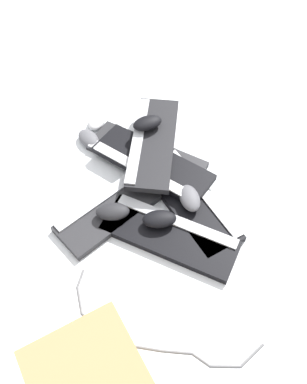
{
  "coord_description": "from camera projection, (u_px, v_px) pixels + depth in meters",
  "views": [
    {
      "loc": [
        0.82,
        -0.14,
        1.2
      ],
      "look_at": [
        -0.02,
        0.06,
        0.04
      ],
      "focal_mm": 40.0,
      "sensor_mm": 36.0,
      "label": 1
    }
  ],
  "objects": [
    {
      "name": "ground_plane",
      "position": [
        137.0,
        208.0,
        1.46
      ],
      "size": [
        3.2,
        3.2,
        0.0
      ],
      "primitive_type": "plane",
      "color": "silver"
    },
    {
      "name": "keyboard_0",
      "position": [
        170.0,
        236.0,
        1.38
      ],
      "size": [
        0.39,
        0.44,
        0.03
      ],
      "color": "black",
      "rests_on": "ground"
    },
    {
      "name": "keyboard_1",
      "position": [
        190.0,
        200.0,
        1.46
      ],
      "size": [
        0.46,
        0.27,
        0.03
      ],
      "color": "black",
      "rests_on": "ground"
    },
    {
      "name": "keyboard_2",
      "position": [
        146.0,
        156.0,
        1.58
      ],
      "size": [
        0.41,
        0.43,
        0.03
      ],
      "color": "#232326",
      "rests_on": "ground"
    },
    {
      "name": "keyboard_3",
      "position": [
        117.0,
        205.0,
        1.45
      ],
      "size": [
        0.34,
        0.46,
        0.03
      ],
      "color": "#232326",
      "rests_on": "ground"
    },
    {
      "name": "keyboard_4",
      "position": [
        152.0,
        164.0,
        1.52
      ],
      "size": [
        0.43,
        0.4,
        0.03
      ],
      "color": "black",
      "rests_on": "keyboard_2"
    },
    {
      "name": "keyboard_5",
      "position": [
        152.0,
        142.0,
        1.54
      ],
      "size": [
        0.46,
        0.29,
        0.03
      ],
      "color": "black",
      "rests_on": "keyboard_4"
    },
    {
      "name": "mouse_0",
      "position": [
        89.0,
        139.0,
        1.63
      ],
      "size": [
        0.13,
        0.1,
        0.04
      ],
      "primitive_type": "ellipsoid",
      "rotation": [
        0.0,
        0.0,
        0.38
      ],
      "color": "#4C4C51",
      "rests_on": "ground"
    },
    {
      "name": "mouse_1",
      "position": [
        190.0,
        198.0,
        1.42
      ],
      "size": [
        0.11,
        0.07,
        0.04
      ],
      "primitive_type": "ellipsoid",
      "rotation": [
        0.0,
        0.0,
        0.0
      ],
      "color": "#4C4C51",
      "rests_on": "keyboard_1"
    },
    {
      "name": "mouse_2",
      "position": [
        97.0,
        120.0,
        1.69
      ],
      "size": [
        0.13,
        0.11,
        0.04
      ],
      "primitive_type": "ellipsoid",
      "rotation": [
        0.0,
        0.0,
        5.85
      ],
      "color": "silver",
      "rests_on": "ground"
    },
    {
      "name": "mouse_3",
      "position": [
        113.0,
        212.0,
        1.39
      ],
      "size": [
        0.09,
        0.12,
        0.04
      ],
      "primitive_type": "ellipsoid",
      "rotation": [
        0.0,
        0.0,
        4.52
      ],
      "color": "black",
      "rests_on": "keyboard_3"
    },
    {
      "name": "mouse_4",
      "position": [
        147.0,
        123.0,
        1.55
      ],
      "size": [
        0.08,
        0.12,
        0.04
      ],
      "primitive_type": "ellipsoid",
      "rotation": [
        0.0,
        0.0,
        1.75
      ],
      "color": "black",
      "rests_on": "keyboard_5"
    },
    {
      "name": "mouse_5",
      "position": [
        159.0,
        219.0,
        1.37
      ],
      "size": [
        0.08,
        0.12,
        0.04
      ],
      "primitive_type": "ellipsoid",
      "rotation": [
        0.0,
        0.0,
        1.42
      ],
      "color": "black",
      "rests_on": "keyboard_0"
    },
    {
      "name": "cable_0",
      "position": [
        152.0,
        335.0,
        1.19
      ],
      "size": [
        0.39,
        0.49,
        0.01
      ],
      "color": "#59595B",
      "rests_on": "ground"
    },
    {
      "name": "cardboard_box",
      "position": [
        89.0,
        381.0,
        1.02
      ],
      "size": [
        0.27,
        0.29,
        0.22
      ],
      "primitive_type": "cube",
      "rotation": [
        0.0,
        0.0,
        4.99
      ],
      "color": "#9E774C",
      "rests_on": "ground"
    }
  ]
}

